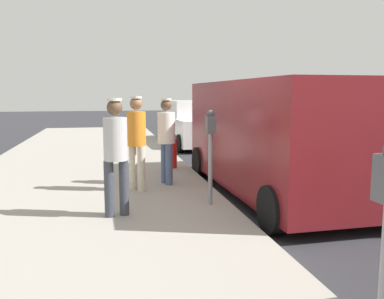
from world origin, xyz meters
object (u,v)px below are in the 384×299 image
object	(u,v)px
pedestrian_in_gray	(116,149)
parked_sedan_behind	(193,125)
fire_hydrant	(172,150)
pedestrian_in_orange	(137,137)
parking_meter_near	(211,141)
pedestrian_in_white	(166,135)
parked_van	(276,135)

from	to	relation	value
pedestrian_in_gray	parked_sedan_behind	xyz separation A→B (m)	(-3.00, -8.92, -0.38)
pedestrian_in_gray	parked_sedan_behind	world-z (taller)	pedestrian_in_gray
parked_sedan_behind	fire_hydrant	world-z (taller)	parked_sedan_behind
pedestrian_in_orange	parking_meter_near	bearing A→B (deg)	131.86
pedestrian_in_gray	pedestrian_in_orange	bearing A→B (deg)	-104.72
parking_meter_near	pedestrian_in_white	world-z (taller)	pedestrian_in_white
parking_meter_near	pedestrian_in_gray	bearing A→B (deg)	12.93
pedestrian_in_gray	pedestrian_in_white	distance (m)	2.23
pedestrian_in_orange	pedestrian_in_gray	bearing A→B (deg)	75.28
parking_meter_near	pedestrian_in_white	bearing A→B (deg)	-73.93
parking_meter_near	pedestrian_in_orange	size ratio (longest dim) A/B	0.88
pedestrian_in_white	parked_van	xyz separation A→B (m)	(-1.97, 0.70, 0.04)
pedestrian_in_white	parked_sedan_behind	distance (m)	7.23
parked_van	fire_hydrant	xyz separation A→B (m)	(1.60, -2.43, -0.59)
pedestrian_in_orange	parked_sedan_behind	world-z (taller)	pedestrian_in_orange
parking_meter_near	parked_sedan_behind	distance (m)	8.72
parked_van	parked_sedan_behind	xyz separation A→B (m)	(-0.01, -7.64, -0.41)
pedestrian_in_orange	parked_sedan_behind	bearing A→B (deg)	-109.40
pedestrian_in_orange	pedestrian_in_white	world-z (taller)	pedestrian_in_orange
pedestrian_in_white	parked_van	world-z (taller)	parked_van
parking_meter_near	fire_hydrant	bearing A→B (deg)	-88.30
parked_van	pedestrian_in_white	bearing A→B (deg)	-19.61
parking_meter_near	parked_sedan_behind	xyz separation A→B (m)	(-1.51, -8.58, -0.43)
parking_meter_near	pedestrian_in_orange	bearing A→B (deg)	-48.14
pedestrian_in_white	parked_sedan_behind	xyz separation A→B (m)	(-1.99, -6.94, -0.36)
pedestrian_in_gray	pedestrian_in_orange	distance (m)	1.60
parking_meter_near	parked_sedan_behind	bearing A→B (deg)	-100.01
fire_hydrant	pedestrian_in_orange	bearing A→B (deg)	65.53
pedestrian_in_gray	pedestrian_in_orange	world-z (taller)	pedestrian_in_orange
pedestrian_in_gray	parked_sedan_behind	size ratio (longest dim) A/B	0.38
pedestrian_in_orange	pedestrian_in_white	xyz separation A→B (m)	(-0.61, -0.43, -0.03)
pedestrian_in_orange	fire_hydrant	bearing A→B (deg)	-114.47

